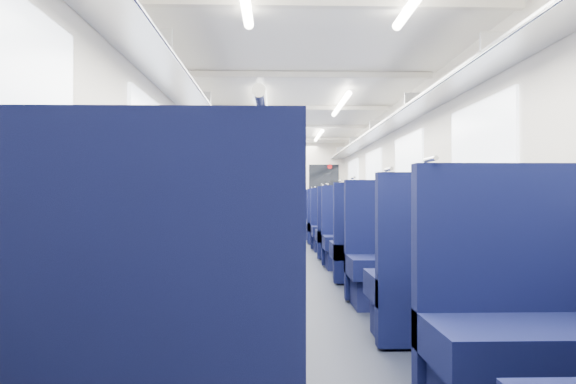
% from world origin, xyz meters
% --- Properties ---
extents(floor, '(2.80, 18.00, 0.01)m').
position_xyz_m(floor, '(0.00, 0.00, 0.00)').
color(floor, black).
rests_on(floor, ground).
extents(ceiling, '(2.80, 18.00, 0.01)m').
position_xyz_m(ceiling, '(0.00, 0.00, 2.35)').
color(ceiling, white).
rests_on(ceiling, wall_left).
extents(wall_left, '(0.02, 18.00, 2.35)m').
position_xyz_m(wall_left, '(-1.40, 0.00, 1.18)').
color(wall_left, silver).
rests_on(wall_left, floor).
extents(dado_left, '(0.03, 17.90, 0.70)m').
position_xyz_m(dado_left, '(-1.39, 0.00, 0.35)').
color(dado_left, black).
rests_on(dado_left, floor).
extents(wall_right, '(0.02, 18.00, 2.35)m').
position_xyz_m(wall_right, '(1.40, 0.00, 1.18)').
color(wall_right, silver).
rests_on(wall_right, floor).
extents(dado_right, '(0.03, 17.90, 0.70)m').
position_xyz_m(dado_right, '(1.39, 0.00, 0.35)').
color(dado_right, black).
rests_on(dado_right, floor).
extents(wall_far, '(2.80, 0.02, 2.35)m').
position_xyz_m(wall_far, '(0.00, 9.00, 1.18)').
color(wall_far, silver).
rests_on(wall_far, floor).
extents(luggage_rack_left, '(0.36, 17.40, 0.18)m').
position_xyz_m(luggage_rack_left, '(-1.21, 0.00, 1.97)').
color(luggage_rack_left, '#B2B5BA').
rests_on(luggage_rack_left, wall_left).
extents(luggage_rack_right, '(0.36, 17.40, 0.18)m').
position_xyz_m(luggage_rack_right, '(1.21, 0.00, 1.97)').
color(luggage_rack_right, '#B2B5BA').
rests_on(luggage_rack_right, wall_right).
extents(windows, '(2.78, 15.60, 0.75)m').
position_xyz_m(windows, '(0.00, -0.46, 1.42)').
color(windows, white).
rests_on(windows, wall_left).
extents(ceiling_fittings, '(2.70, 16.06, 0.11)m').
position_xyz_m(ceiling_fittings, '(0.00, -0.26, 2.29)').
color(ceiling_fittings, silver).
rests_on(ceiling_fittings, ceiling).
extents(end_door, '(0.75, 0.06, 2.00)m').
position_xyz_m(end_door, '(0.00, 8.94, 1.00)').
color(end_door, black).
rests_on(end_door, floor).
extents(bulkhead, '(2.80, 0.10, 2.35)m').
position_xyz_m(bulkhead, '(-0.00, 3.27, 1.23)').
color(bulkhead, silver).
rests_on(bulkhead, floor).
extents(seat_2, '(1.06, 0.58, 1.18)m').
position_xyz_m(seat_2, '(-0.83, -7.03, 0.36)').
color(seat_2, '#0C113B').
rests_on(seat_2, floor).
extents(seat_3, '(1.06, 0.58, 1.18)m').
position_xyz_m(seat_3, '(0.83, -7.18, 0.36)').
color(seat_3, '#0C113B').
rests_on(seat_3, floor).
extents(seat_4, '(1.06, 0.58, 1.18)m').
position_xyz_m(seat_4, '(-0.83, -5.92, 0.36)').
color(seat_4, '#0C113B').
rests_on(seat_4, floor).
extents(seat_5, '(1.06, 0.58, 1.18)m').
position_xyz_m(seat_5, '(0.83, -6.01, 0.36)').
color(seat_5, '#0C113B').
rests_on(seat_5, floor).
extents(seat_6, '(1.06, 0.58, 1.18)m').
position_xyz_m(seat_6, '(-0.83, -4.81, 0.36)').
color(seat_6, '#0C113B').
rests_on(seat_6, floor).
extents(seat_7, '(1.06, 0.58, 1.18)m').
position_xyz_m(seat_7, '(0.83, -4.83, 0.36)').
color(seat_7, '#0C113B').
rests_on(seat_7, floor).
extents(seat_8, '(1.06, 0.58, 1.18)m').
position_xyz_m(seat_8, '(-0.83, -3.69, 0.36)').
color(seat_8, '#0C113B').
rests_on(seat_8, floor).
extents(seat_9, '(1.06, 0.58, 1.18)m').
position_xyz_m(seat_9, '(0.83, -3.64, 0.36)').
color(seat_9, '#0C113B').
rests_on(seat_9, floor).
extents(seat_10, '(1.06, 0.58, 1.18)m').
position_xyz_m(seat_10, '(-0.83, -2.44, 0.36)').
color(seat_10, '#0C113B').
rests_on(seat_10, floor).
extents(seat_11, '(1.06, 0.58, 1.18)m').
position_xyz_m(seat_11, '(0.83, -2.48, 0.36)').
color(seat_11, '#0C113B').
rests_on(seat_11, floor).
extents(seat_12, '(1.06, 0.58, 1.18)m').
position_xyz_m(seat_12, '(-0.83, -1.41, 0.36)').
color(seat_12, '#0C113B').
rests_on(seat_12, floor).
extents(seat_13, '(1.06, 0.58, 1.18)m').
position_xyz_m(seat_13, '(0.83, -1.47, 0.36)').
color(seat_13, '#0C113B').
rests_on(seat_13, floor).
extents(seat_14, '(1.06, 0.58, 1.18)m').
position_xyz_m(seat_14, '(-0.83, -0.12, 0.36)').
color(seat_14, '#0C113B').
rests_on(seat_14, floor).
extents(seat_15, '(1.06, 0.58, 1.18)m').
position_xyz_m(seat_15, '(0.83, -0.28, 0.36)').
color(seat_15, '#0C113B').
rests_on(seat_15, floor).
extents(seat_16, '(1.06, 0.58, 1.18)m').
position_xyz_m(seat_16, '(-0.83, 0.92, 0.36)').
color(seat_16, '#0C113B').
rests_on(seat_16, floor).
extents(seat_17, '(1.06, 0.58, 1.18)m').
position_xyz_m(seat_17, '(0.83, 0.98, 0.36)').
color(seat_17, '#0C113B').
rests_on(seat_17, floor).
extents(seat_18, '(1.06, 0.58, 1.18)m').
position_xyz_m(seat_18, '(-0.83, 2.06, 0.36)').
color(seat_18, '#0C113B').
rests_on(seat_18, floor).
extents(seat_19, '(1.06, 0.58, 1.18)m').
position_xyz_m(seat_19, '(0.83, 2.14, 0.36)').
color(seat_19, '#0C113B').
rests_on(seat_19, floor).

